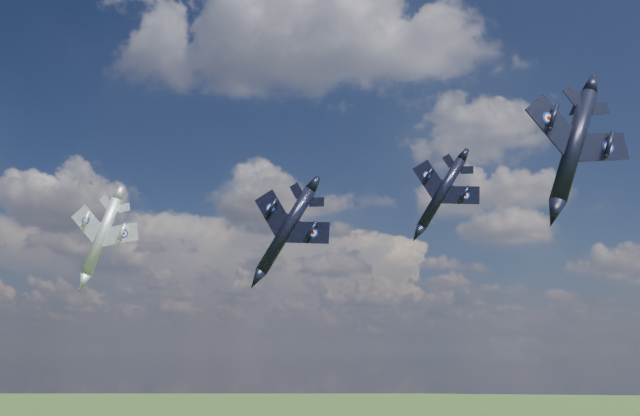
% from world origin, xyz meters
% --- Properties ---
extents(jet_lead_navy, '(12.48, 16.38, 8.52)m').
position_xyz_m(jet_lead_navy, '(3.63, 18.46, 82.14)').
color(jet_lead_navy, black).
extents(jet_right_navy, '(13.48, 15.55, 5.99)m').
position_xyz_m(jet_right_navy, '(30.12, -6.10, 83.28)').
color(jet_right_navy, black).
extents(jet_high_navy, '(11.25, 14.87, 7.81)m').
position_xyz_m(jet_high_navy, '(22.46, 26.72, 88.09)').
color(jet_high_navy, black).
extents(jet_left_silver, '(11.82, 15.78, 6.76)m').
position_xyz_m(jet_left_silver, '(-24.81, 29.09, 83.97)').
color(jet_left_silver, '#999DA3').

